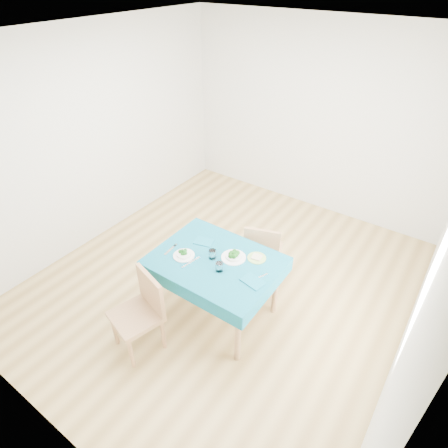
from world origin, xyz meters
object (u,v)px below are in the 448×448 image
Objects in this scene: bowl_far at (234,255)px; bowl_near at (184,253)px; chair_far at (264,246)px; chair_near at (134,309)px; side_plate at (257,258)px; table at (216,287)px.

bowl_near is at bearing -148.37° from bowl_far.
bowl_far is at bearing 70.74° from chair_far.
chair_near is 1.28m from side_plate.
chair_far is at bearing 89.90° from bowl_far.
table is 0.56m from side_plate.
bowl_far is (0.13, 0.13, 0.42)m from table.
chair_near is 4.89× the size of bowl_near.
chair_far is at bearing 64.49° from bowl_near.
bowl_far is (0.43, 0.26, 0.00)m from bowl_near.
bowl_near is 0.87× the size of bowl_far.
bowl_far is at bearing 31.63° from bowl_near.
chair_far is 5.28× the size of side_plate.
bowl_near is at bearing 99.81° from chair_near.
side_plate is at bearing 91.68° from chair_far.
chair_far is 3.98× the size of bowl_far.
table is 6.57× the size of side_plate.
chair_far is at bearing 110.83° from side_plate.
bowl_far reaches higher than table.
bowl_far is at bearing 44.62° from table.
bowl_far is (-0.00, -0.64, 0.30)m from chair_far.
chair_near is at bearing -123.42° from side_plate.
chair_far reaches higher than table.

